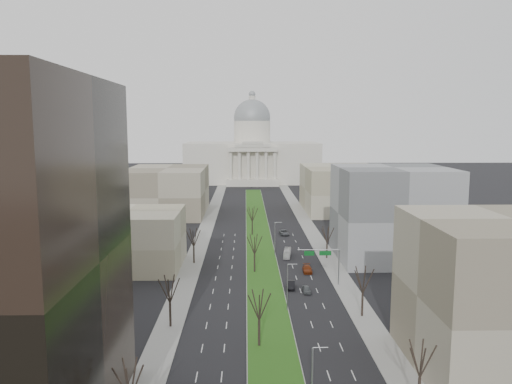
{
  "coord_description": "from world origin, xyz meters",
  "views": [
    {
      "loc": [
        -4.08,
        -35.0,
        34.92
      ],
      "look_at": [
        -0.91,
        114.98,
        14.56
      ],
      "focal_mm": 35.0,
      "sensor_mm": 36.0,
      "label": 1
    }
  ],
  "objects": [
    {
      "name": "tree_left_far",
      "position": [
        -17.2,
        88.0,
        6.84
      ],
      "size": [
        5.28,
        5.28,
        9.5
      ],
      "color": "black",
      "rests_on": "ground"
    },
    {
      "name": "car_black",
      "position": [
        5.62,
        68.19,
        0.77
      ],
      "size": [
        2.09,
        4.83,
        1.55
      ],
      "primitive_type": "imported",
      "rotation": [
        0.0,
        0.0,
        -0.1
      ],
      "color": "black",
      "rests_on": "ground"
    },
    {
      "name": "building_far_left",
      "position": [
        -35.0,
        160.0,
        9.0
      ],
      "size": [
        30.0,
        40.0,
        18.0
      ],
      "primitive_type": "cube",
      "color": "gray",
      "rests_on": "ground"
    },
    {
      "name": "tree_right_far",
      "position": [
        17.2,
        92.0,
        6.53
      ],
      "size": [
        5.04,
        5.04,
        9.07
      ],
      "color": "black",
      "rests_on": "ground"
    },
    {
      "name": "streetlamp_median_b",
      "position": [
        3.76,
        55.0,
        4.81
      ],
      "size": [
        1.9,
        0.2,
        9.16
      ],
      "color": "gray",
      "rests_on": "ground"
    },
    {
      "name": "tree_left_mid",
      "position": [
        -17.2,
        48.0,
        7.0
      ],
      "size": [
        5.4,
        5.4,
        9.72
      ],
      "color": "black",
      "rests_on": "ground"
    },
    {
      "name": "building_grey_right",
      "position": [
        34.0,
        92.0,
        12.0
      ],
      "size": [
        28.0,
        26.0,
        24.0
      ],
      "primitive_type": "cube",
      "color": "slate",
      "rests_on": "ground"
    },
    {
      "name": "sidewalk_right",
      "position": [
        17.5,
        95.0,
        0.07
      ],
      "size": [
        5.0,
        330.0,
        0.15
      ],
      "primitive_type": "cube",
      "color": "gray",
      "rests_on": "ground"
    },
    {
      "name": "building_beige_left",
      "position": [
        -33.0,
        85.0,
        7.0
      ],
      "size": [
        26.0,
        22.0,
        14.0
      ],
      "primitive_type": "cube",
      "color": "tan",
      "rests_on": "ground"
    },
    {
      "name": "car_grey_near",
      "position": [
        8.61,
        65.35,
        0.66
      ],
      "size": [
        1.78,
        3.98,
        1.33
      ],
      "primitive_type": "imported",
      "rotation": [
        0.0,
        0.0,
        0.06
      ],
      "color": "#515659",
      "rests_on": "ground"
    },
    {
      "name": "building_tan_right",
      "position": [
        33.0,
        32.0,
        11.0
      ],
      "size": [
        26.0,
        24.0,
        22.0
      ],
      "primitive_type": "cube",
      "color": "gray",
      "rests_on": "ground"
    },
    {
      "name": "tree_right_mid",
      "position": [
        17.2,
        52.0,
        7.16
      ],
      "size": [
        5.52,
        5.52,
        9.94
      ],
      "color": "black",
      "rests_on": "ground"
    },
    {
      "name": "streetlamp_median_a",
      "position": [
        3.76,
        20.0,
        4.81
      ],
      "size": [
        1.9,
        0.2,
        9.16
      ],
      "color": "gray",
      "rests_on": "ground"
    },
    {
      "name": "mast_arm_signs",
      "position": [
        13.49,
        70.03,
        6.11
      ],
      "size": [
        9.12,
        0.24,
        8.09
      ],
      "color": "gray",
      "rests_on": "ground"
    },
    {
      "name": "building_far_right",
      "position": [
        35.0,
        165.0,
        9.0
      ],
      "size": [
        30.0,
        40.0,
        18.0
      ],
      "primitive_type": "cube",
      "color": "tan",
      "rests_on": "ground"
    },
    {
      "name": "car_red",
      "position": [
        10.58,
        79.88,
        0.76
      ],
      "size": [
        2.33,
        5.31,
        1.52
      ],
      "primitive_type": "imported",
      "rotation": [
        0.0,
        0.0,
        -0.04
      ],
      "color": "maroon",
      "rests_on": "ground"
    },
    {
      "name": "tree_right_near",
      "position": [
        17.2,
        22.0,
        6.69
      ],
      "size": [
        5.16,
        5.16,
        9.29
      ],
      "color": "black",
      "rests_on": "ground"
    },
    {
      "name": "capitol",
      "position": [
        0.0,
        269.59,
        16.31
      ],
      "size": [
        80.0,
        46.0,
        55.0
      ],
      "color": "beige",
      "rests_on": "ground"
    },
    {
      "name": "streetlamp_median_c",
      "position": [
        3.76,
        95.0,
        4.81
      ],
      "size": [
        1.9,
        0.2,
        9.16
      ],
      "color": "gray",
      "rests_on": "ground"
    },
    {
      "name": "tree_left_near",
      "position": [
        -17.2,
        18.0,
        6.61
      ],
      "size": [
        5.1,
        5.1,
        9.18
      ],
      "color": "black",
      "rests_on": "ground"
    },
    {
      "name": "box_van",
      "position": [
        6.97,
        93.84,
        1.02
      ],
      "size": [
        2.68,
        7.5,
        2.04
      ],
      "primitive_type": "imported",
      "rotation": [
        0.0,
        0.0,
        -0.13
      ],
      "color": "white",
      "rests_on": "ground"
    },
    {
      "name": "car_grey_far",
      "position": [
        8.12,
        120.54,
        0.76
      ],
      "size": [
        3.03,
        5.71,
        1.53
      ],
      "primitive_type": "imported",
      "rotation": [
        0.0,
        0.0,
        0.09
      ],
      "color": "#505358",
      "rests_on": "ground"
    },
    {
      "name": "tree_median_c",
      "position": [
        -2.0,
        120.0,
        7.0
      ],
      "size": [
        5.4,
        5.4,
        9.72
      ],
      "color": "black",
      "rests_on": "ground"
    },
    {
      "name": "tree_median_a",
      "position": [
        -2.0,
        40.0,
        7.0
      ],
      "size": [
        5.4,
        5.4,
        9.72
      ],
      "color": "black",
      "rests_on": "ground"
    },
    {
      "name": "tree_median_b",
      "position": [
        -2.0,
        80.0,
        7.0
      ],
      "size": [
        5.4,
        5.4,
        9.72
      ],
      "color": "black",
      "rests_on": "ground"
    },
    {
      "name": "ground",
      "position": [
        0.0,
        120.0,
        0.0
      ],
      "size": [
        600.0,
        600.0,
        0.0
      ],
      "primitive_type": "plane",
      "color": "black",
      "rests_on": "ground"
    },
    {
      "name": "sidewalk_left",
      "position": [
        -17.5,
        95.0,
        0.07
      ],
      "size": [
        5.0,
        330.0,
        0.15
      ],
      "primitive_type": "cube",
      "color": "gray",
      "rests_on": "ground"
    },
    {
      "name": "median",
      "position": [
        0.0,
        118.99,
        0.1
      ],
      "size": [
        8.0,
        222.03,
        0.2
      ],
      "color": "#999993",
      "rests_on": "ground"
    }
  ]
}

